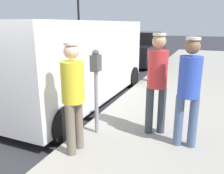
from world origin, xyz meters
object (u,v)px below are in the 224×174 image
(pedestrian_in_red, at_px, (157,78))
(fire_hydrant, at_px, (154,69))
(parking_meter_near, at_px, (96,78))
(parked_sedan_ahead, at_px, (141,49))
(traffic_light_corner, at_px, (68,3))
(pedestrian_in_yellow, at_px, (73,92))
(pedestrian_in_blue, at_px, (189,86))
(parked_van, at_px, (74,60))

(pedestrian_in_red, relative_size, fire_hydrant, 2.08)
(parking_meter_near, distance_m, pedestrian_in_red, 1.06)
(parked_sedan_ahead, relative_size, traffic_light_corner, 0.85)
(parking_meter_near, relative_size, pedestrian_in_yellow, 0.90)
(traffic_light_corner, bearing_deg, pedestrian_in_red, -51.70)
(fire_hydrant, bearing_deg, pedestrian_in_yellow, -91.53)
(pedestrian_in_blue, bearing_deg, pedestrian_in_red, 152.56)
(pedestrian_in_blue, xyz_separation_m, parked_van, (-3.03, 1.62, -0.00))
(parked_van, bearing_deg, pedestrian_in_red, -28.31)
(pedestrian_in_red, distance_m, parked_van, 2.81)
(fire_hydrant, bearing_deg, parked_sedan_ahead, 111.02)
(parked_sedan_ahead, xyz_separation_m, fire_hydrant, (1.67, -4.34, -0.18))
(parked_van, relative_size, parked_sedan_ahead, 1.18)
(traffic_light_corner, bearing_deg, parked_sedan_ahead, -27.48)
(pedestrian_in_blue, bearing_deg, parking_meter_near, -175.26)
(parking_meter_near, height_order, traffic_light_corner, traffic_light_corner)
(parking_meter_near, bearing_deg, fire_hydrant, 88.65)
(parked_van, relative_size, traffic_light_corner, 1.00)
(parked_van, bearing_deg, parking_meter_near, -49.36)
(pedestrian_in_yellow, relative_size, parked_sedan_ahead, 0.38)
(parked_sedan_ahead, xyz_separation_m, traffic_light_corner, (-6.64, 3.46, 2.77))
(parked_sedan_ahead, height_order, fire_hydrant, parked_sedan_ahead)
(parking_meter_near, height_order, pedestrian_in_yellow, pedestrian_in_yellow)
(pedestrian_in_red, bearing_deg, parking_meter_near, -157.08)
(pedestrian_in_red, xyz_separation_m, traffic_light_corner, (-9.19, 11.64, 2.33))
(pedestrian_in_red, xyz_separation_m, fire_hydrant, (-0.88, 3.84, -0.62))
(pedestrian_in_blue, distance_m, parked_sedan_ahead, 9.02)
(parking_meter_near, xyz_separation_m, parked_sedan_ahead, (-1.57, 8.59, -0.43))
(parking_meter_near, relative_size, fire_hydrant, 1.77)
(pedestrian_in_yellow, bearing_deg, parked_van, 120.97)
(pedestrian_in_red, relative_size, parked_sedan_ahead, 0.40)
(pedestrian_in_yellow, relative_size, fire_hydrant, 1.97)
(pedestrian_in_yellow, xyz_separation_m, parked_sedan_ahead, (-1.54, 9.29, -0.37))
(pedestrian_in_yellow, bearing_deg, pedestrian_in_blue, 27.84)
(pedestrian_in_yellow, bearing_deg, traffic_light_corner, 122.69)
(parking_meter_near, height_order, fire_hydrant, parking_meter_near)
(traffic_light_corner, height_order, fire_hydrant, traffic_light_corner)
(parked_sedan_ahead, height_order, traffic_light_corner, traffic_light_corner)
(parked_van, bearing_deg, pedestrian_in_blue, -28.15)
(parking_meter_near, bearing_deg, pedestrian_in_red, 22.92)
(pedestrian_in_yellow, height_order, parked_van, parked_van)
(parking_meter_near, height_order, parked_sedan_ahead, parking_meter_near)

